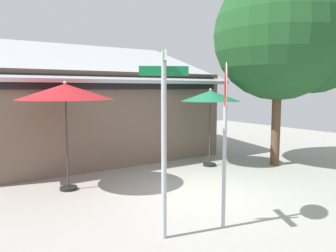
{
  "coord_description": "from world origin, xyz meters",
  "views": [
    {
      "loc": [
        -5.13,
        -6.22,
        2.61
      ],
      "look_at": [
        -0.15,
        1.2,
        1.6
      ],
      "focal_mm": 35.23,
      "sensor_mm": 36.0,
      "label": 1
    }
  ],
  "objects_px": {
    "street_sign_post": "(164,128)",
    "shade_tree": "(288,39)",
    "stop_sign": "(225,113)",
    "patio_umbrella_forest_green_center": "(210,97)",
    "patio_umbrella_crimson_left": "(65,92)"
  },
  "relations": [
    {
      "from": "stop_sign",
      "to": "shade_tree",
      "type": "height_order",
      "value": "shade_tree"
    },
    {
      "from": "street_sign_post",
      "to": "shade_tree",
      "type": "height_order",
      "value": "shade_tree"
    },
    {
      "from": "street_sign_post",
      "to": "patio_umbrella_crimson_left",
      "type": "relative_size",
      "value": 1.15
    },
    {
      "from": "stop_sign",
      "to": "patio_umbrella_forest_green_center",
      "type": "height_order",
      "value": "stop_sign"
    },
    {
      "from": "patio_umbrella_forest_green_center",
      "to": "patio_umbrella_crimson_left",
      "type": "bearing_deg",
      "value": 179.97
    },
    {
      "from": "street_sign_post",
      "to": "stop_sign",
      "type": "bearing_deg",
      "value": -12.15
    },
    {
      "from": "street_sign_post",
      "to": "patio_umbrella_forest_green_center",
      "type": "relative_size",
      "value": 1.23
    },
    {
      "from": "street_sign_post",
      "to": "shade_tree",
      "type": "xyz_separation_m",
      "value": [
        6.56,
        2.47,
        2.32
      ]
    },
    {
      "from": "shade_tree",
      "to": "patio_umbrella_forest_green_center",
      "type": "bearing_deg",
      "value": 151.16
    },
    {
      "from": "street_sign_post",
      "to": "stop_sign",
      "type": "relative_size",
      "value": 1.05
    },
    {
      "from": "stop_sign",
      "to": "patio_umbrella_forest_green_center",
      "type": "bearing_deg",
      "value": 51.92
    },
    {
      "from": "street_sign_post",
      "to": "stop_sign",
      "type": "xyz_separation_m",
      "value": [
        1.17,
        -0.25,
        0.23
      ]
    },
    {
      "from": "stop_sign",
      "to": "patio_umbrella_forest_green_center",
      "type": "xyz_separation_m",
      "value": [
        3.11,
        3.98,
        0.17
      ]
    },
    {
      "from": "patio_umbrella_forest_green_center",
      "to": "stop_sign",
      "type": "bearing_deg",
      "value": -128.08
    },
    {
      "from": "stop_sign",
      "to": "patio_umbrella_crimson_left",
      "type": "xyz_separation_m",
      "value": [
        -1.7,
        3.98,
        0.34
      ]
    }
  ]
}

